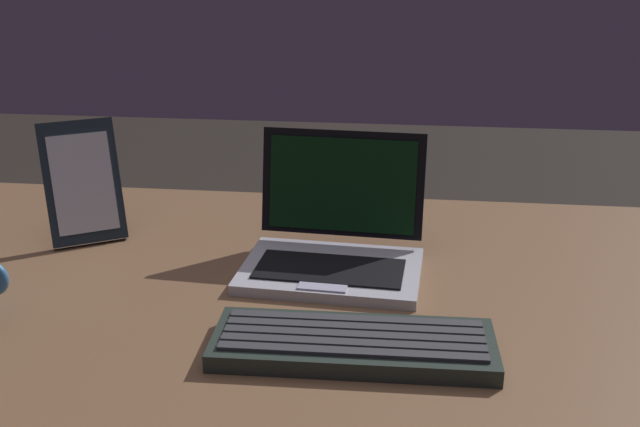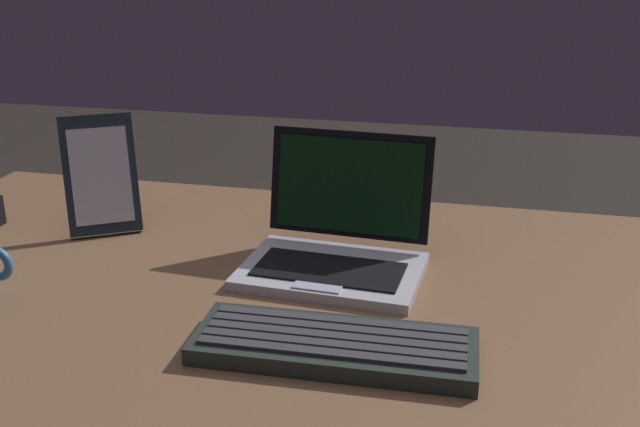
{
  "view_description": "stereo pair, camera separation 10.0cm",
  "coord_description": "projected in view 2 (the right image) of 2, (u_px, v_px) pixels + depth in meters",
  "views": [
    {
      "loc": [
        0.07,
        -0.88,
        1.17
      ],
      "look_at": [
        -0.04,
        0.05,
        0.82
      ],
      "focal_mm": 41.49,
      "sensor_mm": 36.0,
      "label": 1
    },
    {
      "loc": [
        0.17,
        -0.87,
        1.17
      ],
      "look_at": [
        -0.04,
        0.05,
        0.82
      ],
      "focal_mm": 41.49,
      "sensor_mm": 36.0,
      "label": 2
    }
  ],
  "objects": [
    {
      "name": "laptop_front",
      "position": [
        337.0,
        244.0,
        1.05
      ],
      "size": [
        0.26,
        0.22,
        0.18
      ],
      "color": "#B6B6C2",
      "rests_on": "desk"
    },
    {
      "name": "photo_frame",
      "position": [
        101.0,
        176.0,
        1.17
      ],
      "size": [
        0.13,
        0.11,
        0.19
      ],
      "color": "black",
      "rests_on": "desk"
    },
    {
      "name": "external_keyboard",
      "position": [
        334.0,
        345.0,
        0.84
      ],
      "size": [
        0.32,
        0.12,
        0.03
      ],
      "color": "#26312B",
      "rests_on": "desk"
    },
    {
      "name": "desk",
      "position": [
        340.0,
        342.0,
        1.01
      ],
      "size": [
        1.51,
        0.8,
        0.73
      ],
      "color": "brown",
      "rests_on": "ground"
    }
  ]
}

